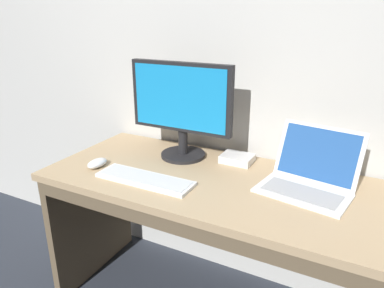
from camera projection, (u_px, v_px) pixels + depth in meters
The scene contains 7 objects.
back_wall at pixel (247, 6), 1.60m from camera, with size 5.14×0.04×2.83m, color silver.
desk at pixel (209, 219), 1.60m from camera, with size 1.44×0.65×0.72m.
laptop_white at pixel (310, 173), 1.43m from camera, with size 0.39×0.35×0.23m.
external_monitor at pixel (181, 106), 1.67m from camera, with size 0.51×0.22×0.46m.
wired_keyboard at pixel (145, 179), 1.51m from camera, with size 0.43×0.13×0.02m.
computer_mouse at pixel (97, 163), 1.64m from camera, with size 0.07×0.11×0.04m, color white.
external_drive_box at pixel (237, 158), 1.70m from camera, with size 0.15×0.12×0.04m, color silver.
Camera 1 is at (0.57, -1.27, 1.39)m, focal length 33.64 mm.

